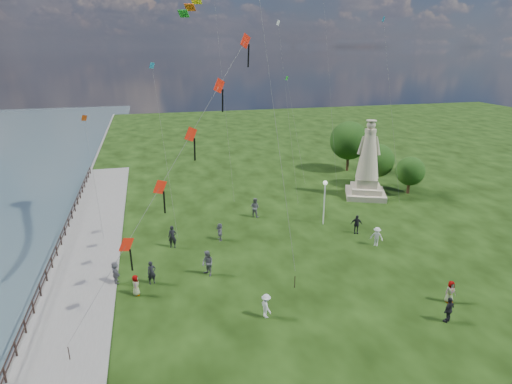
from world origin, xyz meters
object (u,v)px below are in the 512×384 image
object	(u,v)px
person_11	(220,232)
person_8	(377,236)
person_1	(208,263)
statue	(367,169)
person_10	(136,285)
person_3	(449,310)
person_9	(356,224)
person_4	(450,292)
person_0	(152,273)
person_2	(266,306)
person_5	(116,273)
lamppost	(325,193)
person_6	(172,237)
person_7	(255,207)

from	to	relation	value
person_11	person_8	bearing A→B (deg)	70.76
person_1	statue	bearing A→B (deg)	96.56
person_1	person_10	bearing A→B (deg)	-101.50
person_3	person_9	distance (m)	13.32
person_4	person_8	xyz separation A→B (m)	(-0.39, 8.79, 0.06)
person_0	person_2	distance (m)	8.88
statue	person_1	size ratio (longest dim) A/B	4.42
person_1	person_8	world-z (taller)	person_1
person_0	statue	bearing A→B (deg)	13.38
person_5	person_10	xyz separation A→B (m)	(1.39, -1.86, -0.07)
statue	person_1	xyz separation A→B (m)	(-19.55, -13.06, -2.26)
person_4	person_11	bearing A→B (deg)	135.80
person_9	person_4	bearing A→B (deg)	-67.00
person_5	lamppost	bearing A→B (deg)	-81.41
person_1	person_6	world-z (taller)	person_1
person_4	person_8	bearing A→B (deg)	93.72
person_1	person_4	bearing A→B (deg)	36.46
lamppost	person_11	xyz separation A→B (m)	(-10.02, -1.08, -2.31)
person_2	person_4	xyz separation A→B (m)	(12.05, -1.38, -0.03)
person_4	person_11	xyz separation A→B (m)	(-12.93, 13.10, 0.01)
person_1	person_0	bearing A→B (deg)	-114.93
person_1	lamppost	bearing A→B (deg)	92.75
person_0	person_2	xyz separation A→B (m)	(6.73, -5.80, -0.06)
person_8	person_10	xyz separation A→B (m)	(-19.45, -2.87, -0.09)
person_2	person_7	distance (m)	16.54
person_0	person_5	world-z (taller)	person_0
person_6	person_7	distance (m)	9.64
person_7	person_10	xyz separation A→B (m)	(-11.15, -11.66, -0.23)
person_1	person_9	distance (m)	14.55
person_1	person_9	bearing A→B (deg)	79.50
person_0	person_9	bearing A→B (deg)	-2.35
person_1	person_4	world-z (taller)	person_1
person_7	person_6	bearing A→B (deg)	75.05
lamppost	person_4	bearing A→B (deg)	-78.43
person_8	person_9	size ratio (longest dim) A/B	0.95
person_6	person_8	bearing A→B (deg)	-0.26
statue	person_2	bearing A→B (deg)	-108.63
person_7	person_5	bearing A→B (deg)	82.26
person_0	person_6	bearing A→B (deg)	55.74
lamppost	person_5	xyz separation A→B (m)	(-18.32, -6.41, -2.28)
person_1	person_6	distance (m)	5.73
person_0	person_11	distance (m)	8.33
person_6	person_0	bearing A→B (deg)	-95.50
lamppost	person_6	xyz separation A→B (m)	(-14.07, -1.55, -2.13)
person_11	person_5	bearing A→B (deg)	-57.54
person_5	person_8	bearing A→B (deg)	-97.91
person_7	person_8	xyz separation A→B (m)	(8.30, -8.79, -0.14)
person_0	person_10	xyz separation A→B (m)	(-1.07, -1.26, -0.11)
lamppost	person_11	bearing A→B (deg)	-173.84
person_1	person_3	distance (m)	16.14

